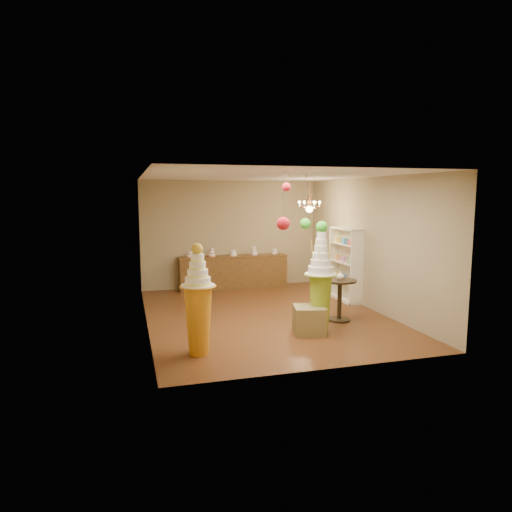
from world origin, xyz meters
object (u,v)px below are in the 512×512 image
object	(u,v)px
sideboard	(233,271)
round_table	(340,294)
pedestal_green	(320,288)
pedestal_orange	(198,310)

from	to	relation	value
sideboard	round_table	bearing A→B (deg)	-70.48
pedestal_green	round_table	distance (m)	0.93
sideboard	round_table	distance (m)	4.08
round_table	pedestal_green	bearing A→B (deg)	-140.79
pedestal_orange	sideboard	bearing A→B (deg)	70.74
pedestal_green	pedestal_orange	xyz separation A→B (m)	(-2.43, -0.62, -0.10)
pedestal_green	pedestal_orange	distance (m)	2.52
pedestal_orange	round_table	bearing A→B (deg)	20.71
round_table	pedestal_orange	bearing A→B (deg)	-159.29
pedestal_orange	round_table	distance (m)	3.34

